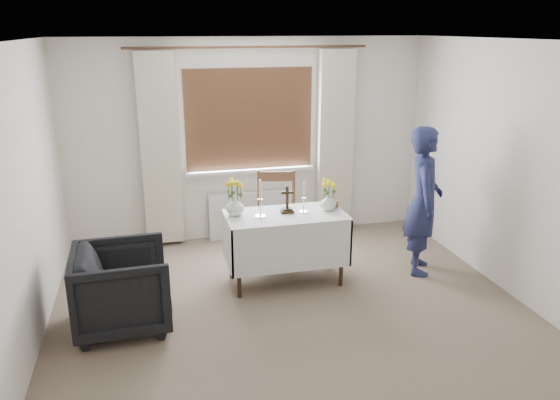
# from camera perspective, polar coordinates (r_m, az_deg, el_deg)

# --- Properties ---
(ground) EXTENTS (5.00, 5.00, 0.00)m
(ground) POSITION_cam_1_polar(r_m,az_deg,el_deg) (5.02, 2.54, -13.66)
(ground) COLOR gray
(ground) RESTS_ON ground
(altar_table) EXTENTS (1.24, 0.64, 0.76)m
(altar_table) POSITION_cam_1_polar(r_m,az_deg,el_deg) (5.76, 0.58, -5.07)
(altar_table) COLOR white
(altar_table) RESTS_ON ground
(wooden_chair) EXTENTS (0.56, 0.56, 1.03)m
(wooden_chair) POSITION_cam_1_polar(r_m,az_deg,el_deg) (6.25, -0.34, -1.93)
(wooden_chair) COLOR #59311E
(wooden_chair) RESTS_ON ground
(armchair) EXTENTS (0.86, 0.84, 0.76)m
(armchair) POSITION_cam_1_polar(r_m,az_deg,el_deg) (5.13, -16.14, -8.83)
(armchair) COLOR black
(armchair) RESTS_ON ground
(person) EXTENTS (0.59, 0.70, 1.62)m
(person) POSITION_cam_1_polar(r_m,az_deg,el_deg) (6.09, 14.75, -0.09)
(person) COLOR #222650
(person) RESTS_ON ground
(radiator) EXTENTS (1.10, 0.10, 0.60)m
(radiator) POSITION_cam_1_polar(r_m,az_deg,el_deg) (7.03, -2.97, -1.52)
(radiator) COLOR silver
(radiator) RESTS_ON ground
(wooden_cross) EXTENTS (0.14, 0.10, 0.29)m
(wooden_cross) POSITION_cam_1_polar(r_m,az_deg,el_deg) (5.62, 0.75, 0.07)
(wooden_cross) COLOR black
(wooden_cross) RESTS_ON altar_table
(candlestick_left) EXTENTS (0.12, 0.12, 0.39)m
(candlestick_left) POSITION_cam_1_polar(r_m,az_deg,el_deg) (5.49, -2.08, 0.16)
(candlestick_left) COLOR white
(candlestick_left) RESTS_ON altar_table
(candlestick_right) EXTENTS (0.12, 0.12, 0.32)m
(candlestick_right) POSITION_cam_1_polar(r_m,az_deg,el_deg) (5.64, 2.51, 0.27)
(candlestick_right) COLOR white
(candlestick_right) RESTS_ON altar_table
(flower_vase_left) EXTENTS (0.25, 0.25, 0.20)m
(flower_vase_left) POSITION_cam_1_polar(r_m,az_deg,el_deg) (5.58, -4.71, -0.65)
(flower_vase_left) COLOR silver
(flower_vase_left) RESTS_ON altar_table
(flower_vase_right) EXTENTS (0.19, 0.19, 0.18)m
(flower_vase_right) POSITION_cam_1_polar(r_m,az_deg,el_deg) (5.75, 5.08, -0.22)
(flower_vase_right) COLOR silver
(flower_vase_right) RESTS_ON altar_table
(wicker_basket) EXTENTS (0.25, 0.25, 0.07)m
(wicker_basket) POSITION_cam_1_polar(r_m,az_deg,el_deg) (5.87, 5.17, -0.36)
(wicker_basket) COLOR brown
(wicker_basket) RESTS_ON altar_table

